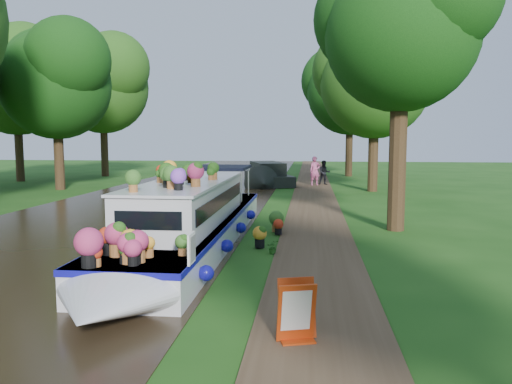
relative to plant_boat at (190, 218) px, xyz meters
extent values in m
plane|color=#194611|center=(2.25, 0.45, -0.85)|extent=(100.00, 100.00, 0.00)
cube|color=black|center=(-3.75, 0.45, -0.84)|extent=(10.00, 100.00, 0.02)
cube|color=#453220|center=(3.45, 0.45, -0.84)|extent=(2.20, 100.00, 0.03)
cube|color=silver|center=(0.00, 0.85, -0.46)|extent=(2.20, 12.00, 0.75)
cube|color=#110F8C|center=(0.00, 0.85, -0.14)|extent=(2.24, 12.04, 0.12)
cube|color=silver|center=(0.00, 0.05, 0.44)|extent=(1.80, 7.00, 1.05)
cube|color=silver|center=(0.00, 0.05, 1.00)|extent=(1.90, 7.10, 0.06)
cube|color=black|center=(0.91, 0.05, 0.52)|extent=(0.03, 6.40, 0.38)
cube|color=black|center=(-0.91, 0.05, 0.52)|extent=(0.03, 6.40, 0.38)
cube|color=black|center=(0.00, 5.15, 1.07)|extent=(1.90, 2.40, 0.10)
cube|color=white|center=(1.15, -4.55, 0.22)|extent=(0.04, 0.45, 0.55)
imported|color=#1F4B14|center=(-0.56, -2.68, 1.25)|extent=(0.16, 0.23, 0.44)
imported|color=#1F4B14|center=(0.22, -0.65, 1.24)|extent=(0.26, 0.26, 0.42)
cylinder|color=#322010|center=(6.05, 3.45, 1.42)|extent=(0.56, 0.56, 4.55)
sphere|color=#0F360D|center=(6.05, 3.45, 5.38)|extent=(4.80, 4.80, 4.80)
sphere|color=#0F360D|center=(5.21, 4.29, 6.10)|extent=(3.84, 3.84, 3.84)
cylinder|color=#322010|center=(6.75, 15.45, 1.07)|extent=(0.56, 0.56, 3.85)
sphere|color=#1F4B14|center=(6.75, 15.45, 5.10)|extent=(6.00, 6.00, 6.00)
sphere|color=#1F4B14|center=(7.95, 14.55, 6.30)|extent=(4.50, 4.50, 4.50)
sphere|color=#1F4B14|center=(5.70, 16.50, 6.00)|extent=(4.80, 4.80, 4.80)
cylinder|color=#322010|center=(6.25, 26.45, 1.25)|extent=(0.56, 0.56, 4.20)
sphere|color=#0F360D|center=(6.25, 26.45, 5.66)|extent=(6.60, 6.60, 6.60)
sphere|color=#0F360D|center=(7.57, 25.46, 6.98)|extent=(4.95, 4.95, 4.95)
sphere|color=#0F360D|center=(5.09, 27.60, 6.65)|extent=(5.28, 5.28, 5.28)
cylinder|color=#322010|center=(-11.25, 14.45, 1.07)|extent=(0.56, 0.56, 3.85)
sphere|color=#0F360D|center=(-11.25, 14.45, 5.17)|extent=(6.20, 6.20, 6.20)
sphere|color=#0F360D|center=(-10.01, 13.52, 6.41)|extent=(4.65, 4.65, 4.65)
sphere|color=#0F360D|center=(-12.34, 15.53, 6.10)|extent=(4.96, 4.96, 4.96)
cylinder|color=#322010|center=(-12.75, 24.45, 1.33)|extent=(0.56, 0.56, 4.38)
sphere|color=#1F4B14|center=(-12.75, 24.45, 5.97)|extent=(7.00, 7.00, 7.00)
sphere|color=#1F4B14|center=(-11.35, 23.40, 7.37)|extent=(5.25, 5.25, 5.25)
sphere|color=#1F4B14|center=(-13.98, 25.67, 7.02)|extent=(5.60, 5.60, 5.60)
cylinder|color=#322010|center=(-16.75, 19.45, 1.25)|extent=(0.56, 0.56, 4.20)
sphere|color=#1F4B14|center=(-16.75, 19.45, 5.73)|extent=(6.80, 6.80, 6.80)
sphere|color=#1F4B14|center=(-15.39, 18.43, 7.09)|extent=(5.10, 5.10, 5.10)
sphere|color=#1F4B14|center=(-17.94, 20.64, 6.75)|extent=(5.44, 5.44, 5.44)
cube|color=black|center=(0.50, 19.47, -0.50)|extent=(3.88, 6.91, 0.66)
cube|color=black|center=(0.50, 18.92, 0.21)|extent=(2.68, 4.16, 0.77)
cube|color=#BF370D|center=(3.06, -5.91, -0.81)|extent=(0.59, 0.53, 0.03)
cube|color=#BF370D|center=(3.06, -6.02, -0.37)|extent=(0.60, 0.37, 0.90)
cube|color=#BF370D|center=(3.06, -5.80, -0.37)|extent=(0.60, 0.37, 0.90)
cube|color=white|center=(3.06, -6.05, -0.32)|extent=(0.46, 0.26, 0.63)
imported|color=#CE5570|center=(3.55, 18.52, 0.08)|extent=(0.75, 0.58, 1.81)
imported|color=black|center=(4.15, 18.87, -0.05)|extent=(0.82, 0.68, 1.54)
imported|color=#2A641E|center=(2.30, -0.31, -0.67)|extent=(0.36, 0.33, 0.37)
camera|label=1|loc=(3.24, -13.09, 2.19)|focal=35.00mm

